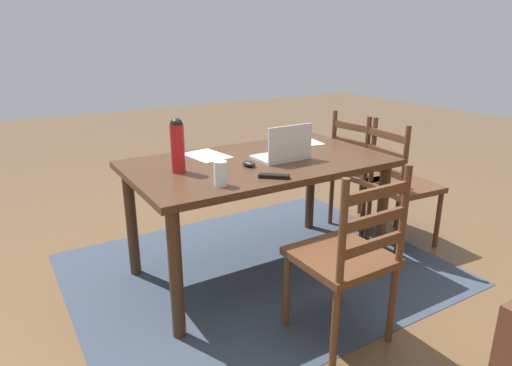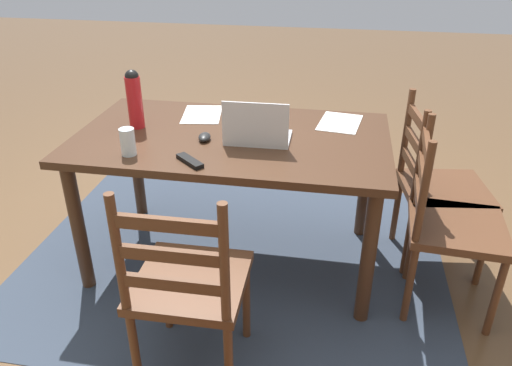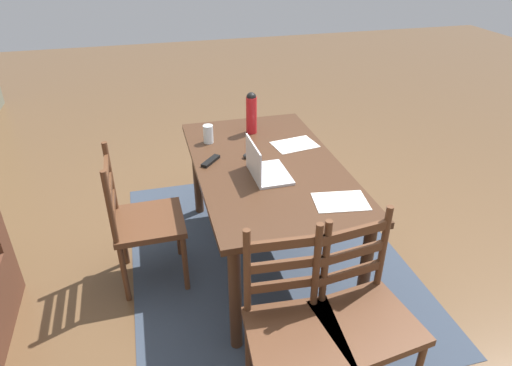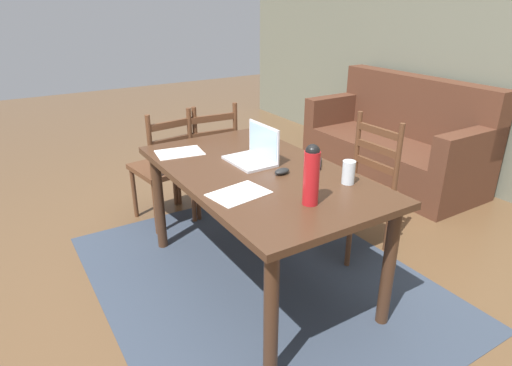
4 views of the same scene
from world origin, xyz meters
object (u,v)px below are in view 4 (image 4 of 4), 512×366
chair_left_far (207,159)px  couch (396,143)px  chair_far_head (357,187)px  chair_left_near (166,168)px  water_bottle (311,174)px  laptop (256,152)px  computer_mouse (282,171)px  tv_remote (317,164)px  dining_table (258,185)px  drinking_glass (349,172)px

chair_left_far → couch: couch is taller
chair_far_head → chair_left_near: (-1.09, -1.01, 0.00)m
water_bottle → laptop: bearing=171.8°
computer_mouse → chair_left_far: bearing=168.4°
tv_remote → chair_left_near: bearing=155.2°
laptop → water_bottle: water_bottle is taller
chair_far_head → dining_table: bearing=-90.0°
dining_table → couch: bearing=110.1°
dining_table → tv_remote: size_ratio=9.41×
chair_left_near → laptop: size_ratio=2.93×
chair_left_near → water_bottle: bearing=5.6°
water_bottle → couch: bearing=121.1°
dining_table → chair_left_near: size_ratio=1.68×
chair_left_near → tv_remote: 1.35m
chair_left_far → water_bottle: bearing=-7.2°
dining_table → laptop: (-0.14, 0.07, 0.15)m
chair_left_near → couch: size_ratio=0.53×
laptop → computer_mouse: size_ratio=3.24×
couch → tv_remote: 2.03m
chair_left_far → couch: bearing=81.0°
couch → drinking_glass: bearing=-56.4°
dining_table → tv_remote: 0.39m
couch → chair_left_far: bearing=-99.0°
chair_left_far → drinking_glass: chair_left_far is taller
chair_far_head → water_bottle: (0.52, -0.86, 0.46)m
chair_left_far → computer_mouse: size_ratio=9.50×
dining_table → drinking_glass: (0.42, 0.32, 0.16)m
chair_left_far → drinking_glass: (1.51, 0.13, 0.37)m
chair_left_near → couch: bearing=82.4°
laptop → drinking_glass: bearing=23.2°
chair_far_head → chair_left_far: 1.27m
dining_table → chair_far_head: bearing=90.0°
dining_table → chair_far_head: size_ratio=1.68×
water_bottle → tv_remote: size_ratio=1.82×
drinking_glass → computer_mouse: size_ratio=1.30×
chair_left_near → computer_mouse: 1.28m
chair_left_near → laptop: (0.94, 0.25, 0.36)m
drinking_glass → computer_mouse: (-0.30, -0.23, -0.05)m
drinking_glass → computer_mouse: drinking_glass is taller
computer_mouse → chair_left_near: bearing=-174.7°
chair_left_far → laptop: (0.94, -0.11, 0.36)m
chair_left_far → drinking_glass: bearing=5.1°
chair_left_near → tv_remote: (1.20, 0.53, 0.31)m
chair_left_far → water_bottle: 1.68m
chair_left_far → chair_left_near: same height
chair_far_head → computer_mouse: (0.12, -0.75, 0.32)m
couch → tv_remote: couch is taller
chair_left_far → couch: size_ratio=0.53×
chair_far_head → chair_left_far: (-1.09, -0.65, 0.00)m
dining_table → laptop: laptop is taller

